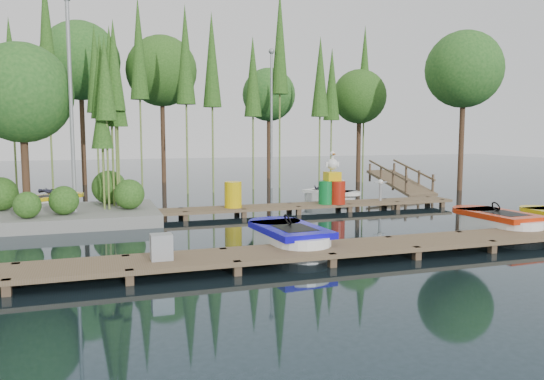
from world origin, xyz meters
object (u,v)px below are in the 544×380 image
object	(u,v)px
island	(46,125)
boat_red	(498,224)
utility_cabinet	(161,247)
boat_yellow_far	(51,202)
yellow_barrel	(233,195)
boat_blue	(289,240)
drum_cluster	(333,188)

from	to	relation	value
island	boat_red	bearing A→B (deg)	-27.12
island	utility_cabinet	size ratio (longest dim) A/B	12.51
boat_yellow_far	utility_cabinet	xyz separation A→B (m)	(2.88, -10.83, 0.30)
boat_red	utility_cabinet	bearing A→B (deg)	-175.16
utility_cabinet	yellow_barrel	world-z (taller)	yellow_barrel
boat_blue	boat_red	world-z (taller)	boat_blue
yellow_barrel	boat_red	bearing A→B (deg)	-40.86
boat_yellow_far	utility_cabinet	distance (m)	11.21
boat_red	utility_cabinet	distance (m)	9.94
utility_cabinet	boat_red	bearing A→B (deg)	7.94
island	boat_yellow_far	world-z (taller)	island
boat_red	island	bearing A→B (deg)	149.78
yellow_barrel	drum_cluster	size ratio (longest dim) A/B	0.47
yellow_barrel	utility_cabinet	bearing A→B (deg)	-115.45
boat_blue	drum_cluster	world-z (taller)	drum_cluster
drum_cluster	island	bearing A→B (deg)	174.52
boat_blue	utility_cabinet	xyz separation A→B (m)	(-3.26, -1.12, 0.28)
boat_yellow_far	drum_cluster	world-z (taller)	drum_cluster
island	boat_yellow_far	xyz separation A→B (m)	(-0.19, 3.04, -2.92)
boat_red	boat_yellow_far	xyz separation A→B (m)	(-12.72, 9.45, -0.02)
boat_blue	yellow_barrel	bearing A→B (deg)	84.64
island	boat_blue	bearing A→B (deg)	-48.25
utility_cabinet	drum_cluster	size ratio (longest dim) A/B	0.28
boat_red	yellow_barrel	size ratio (longest dim) A/B	3.36
island	boat_blue	distance (m)	9.39
boat_blue	utility_cabinet	world-z (taller)	boat_blue
utility_cabinet	island	bearing A→B (deg)	109.06
boat_yellow_far	utility_cabinet	bearing A→B (deg)	-92.61
boat_red	drum_cluster	distance (m)	6.14
boat_yellow_far	boat_blue	bearing A→B (deg)	-75.19
utility_cabinet	drum_cluster	distance (m)	9.89
boat_yellow_far	yellow_barrel	size ratio (longest dim) A/B	2.96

